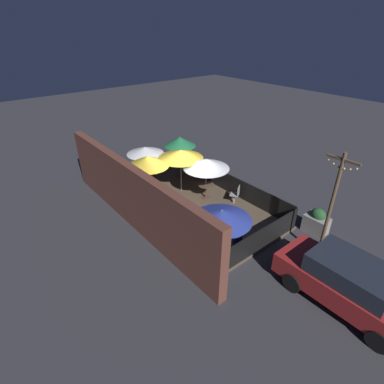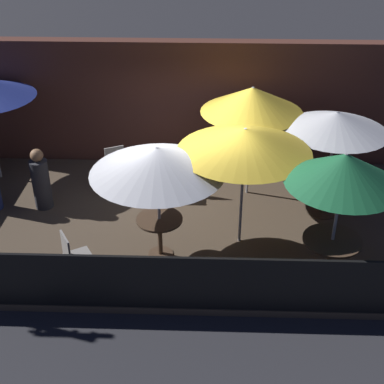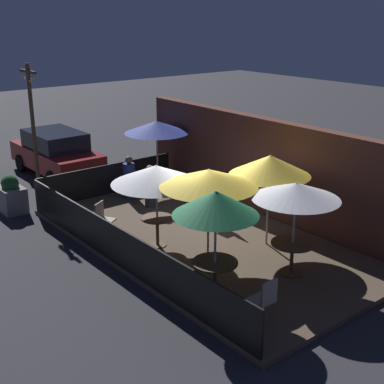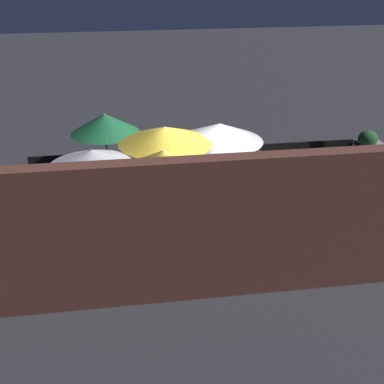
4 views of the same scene
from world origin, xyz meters
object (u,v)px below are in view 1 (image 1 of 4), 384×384
(patio_umbrella_1, at_px, (206,164))
(planter_box, at_px, (316,222))
(patio_umbrella_2, at_px, (145,150))
(patio_umbrella_4, at_px, (181,154))
(dining_table_1, at_px, (206,187))
(patio_umbrella_3, at_px, (222,215))
(patio_umbrella_5, at_px, (148,161))
(patron_1, at_px, (238,231))
(patron_0, at_px, (218,221))
(patio_umbrella_0, at_px, (180,142))
(patio_chair_0, at_px, (172,202))
(dining_table_2, at_px, (147,174))
(parked_car_0, at_px, (349,283))
(patio_chair_2, at_px, (184,213))
(patio_chair_3, at_px, (236,194))
(dining_table_0, at_px, (180,165))
(light_post, at_px, (332,203))
(patio_chair_1, at_px, (166,160))

(patio_umbrella_1, relative_size, planter_box, 1.91)
(patio_umbrella_2, relative_size, patio_umbrella_4, 0.94)
(dining_table_1, bearing_deg, patio_umbrella_3, 144.60)
(patio_umbrella_5, distance_m, patron_1, 5.30)
(patio_umbrella_1, bearing_deg, patron_0, 148.75)
(patio_umbrella_2, distance_m, patron_1, 6.61)
(patio_umbrella_0, bearing_deg, patio_chair_0, 137.13)
(dining_table_2, relative_size, parked_car_0, 0.22)
(patio_chair_0, bearing_deg, patio_umbrella_0, 46.20)
(dining_table_1, xyz_separation_m, patio_chair_0, (-0.03, 2.04, -0.06))
(patio_umbrella_5, height_order, patron_1, patio_umbrella_5)
(dining_table_2, distance_m, patio_chair_2, 4.18)
(patio_chair_0, height_order, patio_chair_3, patio_chair_0)
(patio_umbrella_3, height_order, dining_table_0, patio_umbrella_3)
(patio_umbrella_1, height_order, patron_0, patio_umbrella_1)
(patio_umbrella_2, distance_m, parked_car_0, 10.55)
(dining_table_0, bearing_deg, patron_0, 158.70)
(planter_box, bearing_deg, patio_umbrella_2, 22.25)
(patio_umbrella_5, bearing_deg, patio_chair_0, -175.59)
(patio_chair_2, height_order, light_post, light_post)
(patio_umbrella_5, xyz_separation_m, dining_table_0, (1.15, -2.72, -1.41))
(dining_table_2, distance_m, patron_1, 6.48)
(patron_0, distance_m, patron_1, 1.00)
(patio_umbrella_3, xyz_separation_m, planter_box, (-1.13, -4.44, -1.63))
(patio_chair_0, bearing_deg, dining_table_2, 78.00)
(dining_table_1, bearing_deg, patio_umbrella_2, 25.29)
(patio_umbrella_0, distance_m, patio_chair_1, 2.00)
(patio_umbrella_2, relative_size, light_post, 0.50)
(patio_umbrella_1, distance_m, patio_umbrella_4, 1.46)
(patio_umbrella_5, distance_m, dining_table_2, 2.17)
(patron_1, relative_size, planter_box, 1.17)
(planter_box, bearing_deg, patio_chair_3, 16.12)
(patron_1, bearing_deg, patio_umbrella_4, 128.20)
(patio_chair_2, bearing_deg, patio_umbrella_3, -126.27)
(patio_umbrella_5, bearing_deg, patio_umbrella_1, -126.53)
(patio_chair_2, xyz_separation_m, patron_0, (-1.37, -0.69, 0.05))
(patio_umbrella_2, height_order, light_post, light_post)
(patio_umbrella_0, relative_size, patio_umbrella_1, 1.04)
(patio_umbrella_5, height_order, parked_car_0, patio_umbrella_5)
(dining_table_1, distance_m, patio_chair_0, 2.05)
(patio_chair_1, relative_size, parked_car_0, 0.22)
(patio_umbrella_3, bearing_deg, patio_umbrella_1, -35.40)
(patio_umbrella_0, bearing_deg, patio_chair_1, 1.34)
(patio_umbrella_5, distance_m, planter_box, 7.76)
(patio_umbrella_5, bearing_deg, dining_table_1, -126.53)
(patio_umbrella_0, relative_size, patio_chair_1, 2.40)
(patio_umbrella_5, distance_m, parked_car_0, 9.21)
(patio_umbrella_2, height_order, dining_table_2, patio_umbrella_2)
(patio_umbrella_3, bearing_deg, patio_chair_0, -9.26)
(patio_chair_0, relative_size, patio_chair_1, 1.01)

